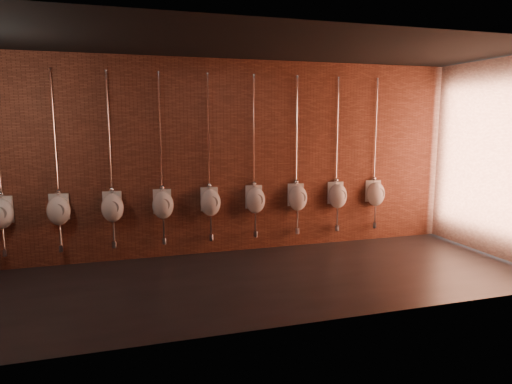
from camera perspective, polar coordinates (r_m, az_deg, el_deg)
ground at (r=6.48m, az=-1.38°, el=-11.03°), size 8.50×8.50×0.00m
room_shell at (r=6.10m, az=-1.45°, el=7.04°), size 8.54×3.04×3.22m
urinal_0 at (r=7.56m, az=-29.24°, el=-2.23°), size 0.38×0.34×2.71m
urinal_1 at (r=7.43m, az=-23.45°, el=-2.00°), size 0.38×0.34×2.71m
urinal_2 at (r=7.38m, az=-17.51°, el=-1.75°), size 0.38×0.34×2.71m
urinal_3 at (r=7.40m, az=-11.56°, el=-1.47°), size 0.38×0.34×2.71m
urinal_4 at (r=7.51m, az=-5.72°, el=-1.19°), size 0.38×0.34×2.71m
urinal_5 at (r=7.69m, az=-0.10°, el=-0.90°), size 0.38×0.34×2.71m
urinal_6 at (r=7.95m, az=5.21°, el=-0.62°), size 0.38×0.34×2.71m
urinal_7 at (r=8.26m, az=10.16°, el=-0.36°), size 0.38×0.34×2.71m
urinal_8 at (r=8.64m, az=14.70°, el=-0.11°), size 0.38×0.34×2.71m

